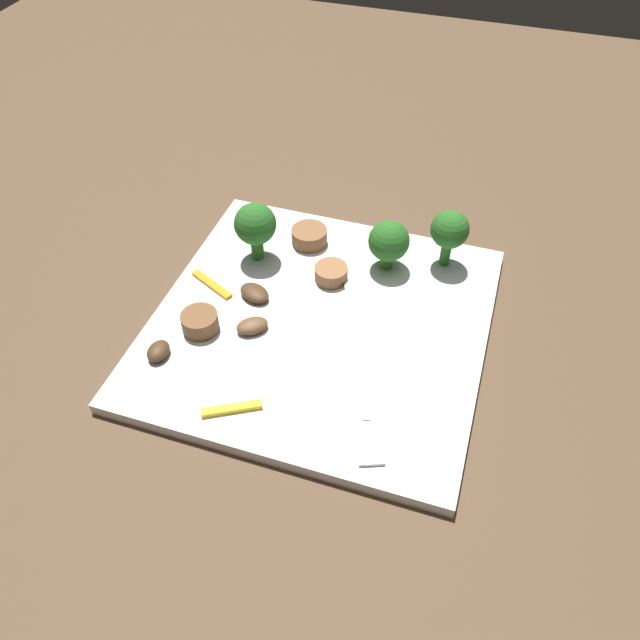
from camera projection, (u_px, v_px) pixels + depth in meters
ground_plane at (320, 329)px, 0.52m from camera, size 1.40×1.40×0.00m
plate at (320, 324)px, 0.52m from camera, size 0.27×0.27×0.01m
fork at (360, 377)px, 0.47m from camera, size 0.17×0.08×0.00m
broccoli_floret_0 at (389, 242)px, 0.54m from camera, size 0.04×0.04×0.05m
broccoli_floret_1 at (255, 225)px, 0.54m from camera, size 0.04×0.04×0.06m
broccoli_floret_2 at (450, 231)px, 0.54m from camera, size 0.03×0.03×0.05m
sausage_slice_0 at (309, 236)px, 0.58m from camera, size 0.04×0.04×0.01m
sausage_slice_1 at (200, 322)px, 0.50m from camera, size 0.04×0.04×0.02m
sausage_slice_2 at (331, 273)px, 0.54m from camera, size 0.04×0.04×0.01m
mushroom_0 at (252, 326)px, 0.50m from camera, size 0.03×0.03×0.01m
mushroom_1 at (254, 293)px, 0.53m from camera, size 0.03×0.03×0.01m
mushroom_2 at (158, 351)px, 0.48m from camera, size 0.02×0.02×0.01m
mushroom_3 at (249, 224)px, 0.60m from camera, size 0.03×0.03×0.01m
pepper_strip_0 at (232, 409)px, 0.45m from camera, size 0.03×0.04×0.00m
pepper_strip_1 at (212, 284)px, 0.54m from camera, size 0.03×0.04×0.00m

